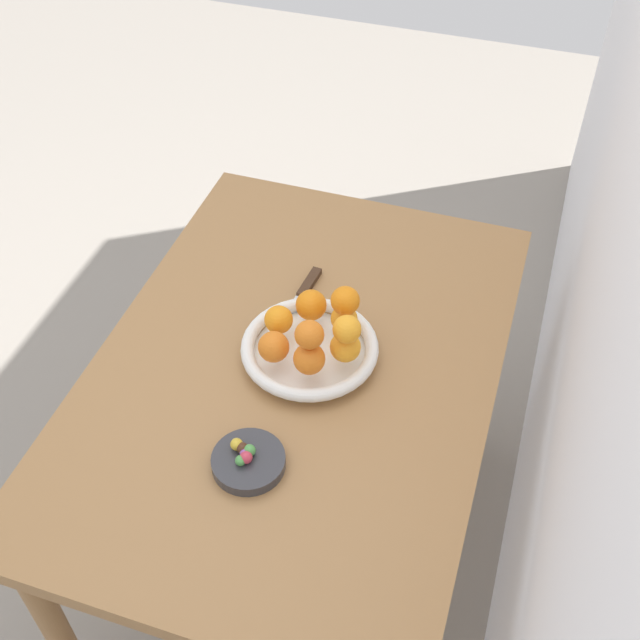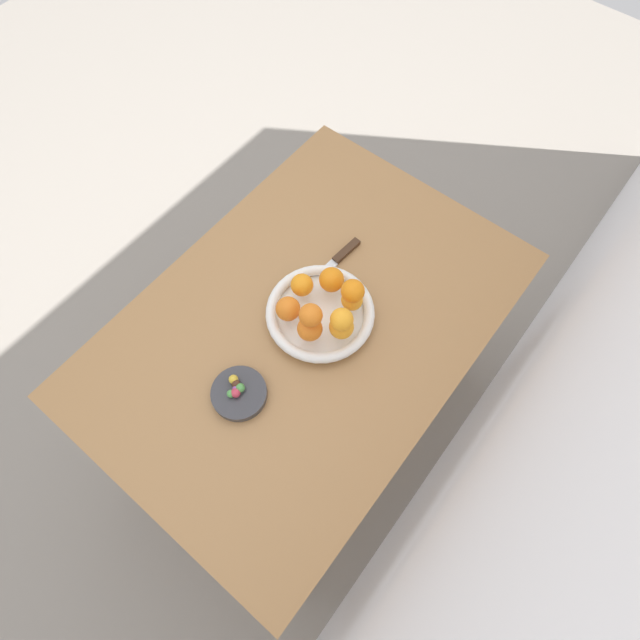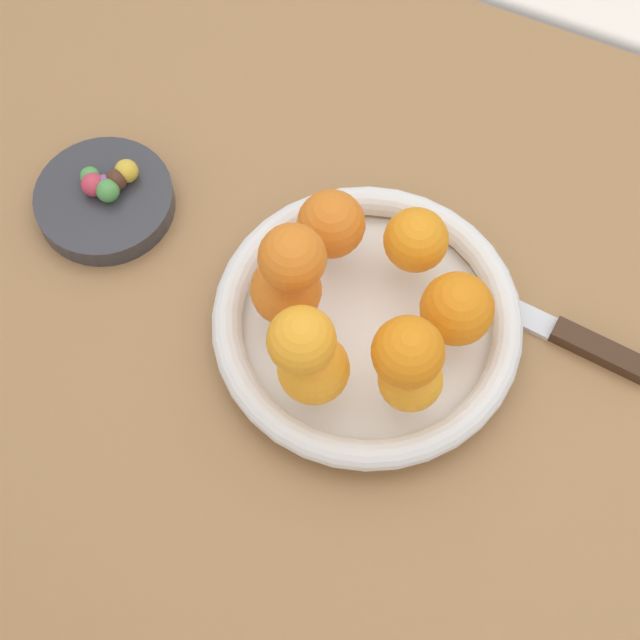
% 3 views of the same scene
% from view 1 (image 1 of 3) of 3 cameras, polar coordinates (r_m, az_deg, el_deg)
% --- Properties ---
extents(ground_plane, '(6.00, 6.00, 0.00)m').
position_cam_1_polar(ground_plane, '(2.15, -1.32, -16.38)').
color(ground_plane, gray).
extents(dining_table, '(1.10, 0.76, 0.74)m').
position_cam_1_polar(dining_table, '(1.61, -1.71, -5.31)').
color(dining_table, '#9E7042').
rests_on(dining_table, ground_plane).
extents(fruit_bowl, '(0.27, 0.27, 0.04)m').
position_cam_1_polar(fruit_bowl, '(1.54, -0.74, -2.08)').
color(fruit_bowl, white).
rests_on(fruit_bowl, dining_table).
extents(candy_dish, '(0.13, 0.13, 0.02)m').
position_cam_1_polar(candy_dish, '(1.40, -5.14, -9.99)').
color(candy_dish, '#333338').
rests_on(candy_dish, dining_table).
extents(orange_0, '(0.06, 0.06, 0.06)m').
position_cam_1_polar(orange_0, '(1.48, -3.32, -1.92)').
color(orange_0, orange).
rests_on(orange_0, fruit_bowl).
extents(orange_1, '(0.06, 0.06, 0.06)m').
position_cam_1_polar(orange_1, '(1.46, -0.77, -2.78)').
color(orange_1, orange).
rests_on(orange_1, fruit_bowl).
extents(orange_2, '(0.06, 0.06, 0.06)m').
position_cam_1_polar(orange_2, '(1.48, 1.81, -1.92)').
color(orange_2, orange).
rests_on(orange_2, fruit_bowl).
extents(orange_3, '(0.05, 0.05, 0.05)m').
position_cam_1_polar(orange_3, '(1.54, 1.72, 0.10)').
color(orange_3, orange).
rests_on(orange_3, fruit_bowl).
extents(orange_4, '(0.06, 0.06, 0.06)m').
position_cam_1_polar(orange_4, '(1.56, -0.74, 1.10)').
color(orange_4, orange).
rests_on(orange_4, fruit_bowl).
extents(orange_5, '(0.06, 0.06, 0.06)m').
position_cam_1_polar(orange_5, '(1.53, -2.96, 0.02)').
color(orange_5, orange).
rests_on(orange_5, fruit_bowl).
extents(orange_6, '(0.06, 0.06, 0.06)m').
position_cam_1_polar(orange_6, '(1.50, 1.80, 1.38)').
color(orange_6, orange).
rests_on(orange_6, orange_3).
extents(orange_7, '(0.05, 0.05, 0.05)m').
position_cam_1_polar(orange_7, '(1.44, 1.93, -0.67)').
color(orange_7, orange).
rests_on(orange_7, orange_2).
extents(orange_8, '(0.05, 0.05, 0.05)m').
position_cam_1_polar(orange_8, '(1.42, -0.76, -1.05)').
color(orange_8, orange).
rests_on(orange_8, orange_1).
extents(candy_ball_0, '(0.02, 0.02, 0.02)m').
position_cam_1_polar(candy_ball_0, '(1.38, -5.37, -9.43)').
color(candy_ball_0, '#8C4C99').
rests_on(candy_ball_0, candy_dish).
extents(candy_ball_1, '(0.02, 0.02, 0.02)m').
position_cam_1_polar(candy_ball_1, '(1.38, -5.39, -9.68)').
color(candy_ball_1, '#C6384C').
rests_on(candy_ball_1, candy_dish).
extents(candy_ball_2, '(0.02, 0.02, 0.02)m').
position_cam_1_polar(candy_ball_2, '(1.39, -5.12, -9.21)').
color(candy_ball_2, '#4C9947').
rests_on(candy_ball_2, candy_dish).
extents(candy_ball_3, '(0.02, 0.02, 0.02)m').
position_cam_1_polar(candy_ball_3, '(1.39, -5.54, -9.06)').
color(candy_ball_3, '#472819').
rests_on(candy_ball_3, candy_dish).
extents(candy_ball_4, '(0.02, 0.02, 0.02)m').
position_cam_1_polar(candy_ball_4, '(1.39, -5.95, -8.78)').
color(candy_ball_4, gold).
rests_on(candy_ball_4, candy_dish).
extents(candy_ball_5, '(0.02, 0.02, 0.02)m').
position_cam_1_polar(candy_ball_5, '(1.38, -5.68, -9.92)').
color(candy_ball_5, '#4C9947').
rests_on(candy_ball_5, candy_dish).
extents(knife, '(0.26, 0.04, 0.01)m').
position_cam_1_polar(knife, '(1.66, -1.60, 1.29)').
color(knife, '#3F2819').
rests_on(knife, dining_table).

